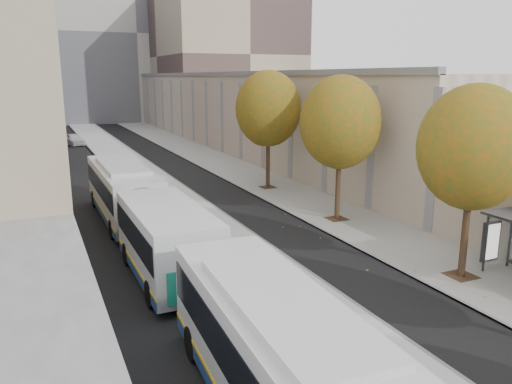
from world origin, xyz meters
TOP-DOWN VIEW (x-y plane):
  - bus_platform at (-3.88, 35.00)m, footprint 4.25×150.00m
  - sidewalk at (4.12, 35.00)m, footprint 4.75×150.00m
  - building_tan at (15.50, 64.00)m, footprint 18.00×92.00m
  - building_far_block at (6.00, 96.00)m, footprint 30.00×18.00m
  - tree_c at (3.60, 13.00)m, footprint 4.20×4.20m
  - tree_d at (3.60, 22.00)m, footprint 4.40×4.40m
  - tree_e at (3.60, 31.00)m, footprint 4.60×4.60m
  - bus_far at (-7.20, 23.13)m, footprint 2.75×17.93m
  - distant_car at (-7.23, 61.14)m, footprint 2.71×4.40m

SIDE VIEW (x-z plane):
  - sidewalk at x=4.12m, z-range 0.00..0.08m
  - bus_platform at x=-3.88m, z-range 0.00..0.15m
  - distant_car at x=-7.23m, z-range 0.00..1.40m
  - bus_far at x=-7.20m, z-range 0.14..3.12m
  - building_tan at x=15.50m, z-range 0.00..8.00m
  - tree_c at x=3.60m, z-range 1.61..8.89m
  - tree_d at x=3.60m, z-range 1.67..9.27m
  - tree_e at x=3.60m, z-range 1.73..9.64m
  - building_far_block at x=6.00m, z-range 0.00..30.00m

